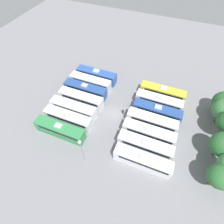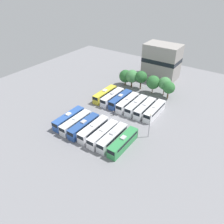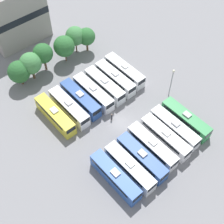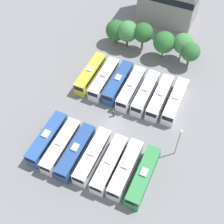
{
  "view_description": "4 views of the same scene",
  "coord_description": "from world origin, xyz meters",
  "px_view_note": "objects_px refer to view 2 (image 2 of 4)",
  "views": [
    {
      "loc": [
        24.75,
        9.12,
        34.5
      ],
      "look_at": [
        1.92,
        0.02,
        2.99
      ],
      "focal_mm": 28.0,
      "sensor_mm": 36.0,
      "label": 1
    },
    {
      "loc": [
        32.52,
        -46.87,
        39.74
      ],
      "look_at": [
        -0.3,
        0.28,
        2.41
      ],
      "focal_mm": 35.0,
      "sensor_mm": 36.0,
      "label": 2
    },
    {
      "loc": [
        -26.97,
        -28.23,
        53.33
      ],
      "look_at": [
        -0.94,
        1.65,
        2.79
      ],
      "focal_mm": 50.0,
      "sensor_mm": 36.0,
      "label": 3
    },
    {
      "loc": [
        14.77,
        -33.59,
        52.29
      ],
      "look_at": [
        -0.58,
        0.58,
        3.11
      ],
      "focal_mm": 50.0,
      "sensor_mm": 36.0,
      "label": 4
    }
  ],
  "objects_px": {
    "tree_1": "(132,76)",
    "tree_3": "(153,82)",
    "bus_7": "(105,94)",
    "bus_11": "(136,105)",
    "bus_10": "(128,102)",
    "bus_2": "(84,126)",
    "bus_1": "(76,122)",
    "bus_12": "(145,108)",
    "bus_13": "(155,111)",
    "bus_0": "(69,118)",
    "tree_0": "(125,76)",
    "tree_4": "(165,83)",
    "worker_person": "(113,113)",
    "bus_8": "(112,97)",
    "bus_9": "(120,99)",
    "bus_3": "(94,129)",
    "tree_5": "(169,88)",
    "tree_2": "(141,77)",
    "bus_6": "(123,142)",
    "light_pole": "(150,122)",
    "bus_4": "(103,134)",
    "bus_5": "(113,137)",
    "depot_building": "(162,61)"
  },
  "relations": [
    {
      "from": "bus_2",
      "to": "bus_10",
      "type": "relative_size",
      "value": 1.0
    },
    {
      "from": "light_pole",
      "to": "bus_0",
      "type": "bearing_deg",
      "value": -161.23
    },
    {
      "from": "bus_10",
      "to": "depot_building",
      "type": "bearing_deg",
      "value": 92.62
    },
    {
      "from": "bus_1",
      "to": "bus_11",
      "type": "xyz_separation_m",
      "value": [
        9.9,
        18.9,
        0.0
      ]
    },
    {
      "from": "bus_8",
      "to": "bus_9",
      "type": "xyz_separation_m",
      "value": [
        3.27,
        0.29,
        0.0
      ]
    },
    {
      "from": "bus_9",
      "to": "worker_person",
      "type": "xyz_separation_m",
      "value": [
        2.3,
        -7.74,
        -0.91
      ]
    },
    {
      "from": "bus_11",
      "to": "tree_5",
      "type": "height_order",
      "value": "tree_5"
    },
    {
      "from": "light_pole",
      "to": "tree_4",
      "type": "xyz_separation_m",
      "value": [
        -6.69,
        25.69,
        -0.52
      ]
    },
    {
      "from": "bus_13",
      "to": "tree_5",
      "type": "relative_size",
      "value": 1.75
    },
    {
      "from": "tree_3",
      "to": "depot_building",
      "type": "height_order",
      "value": "depot_building"
    },
    {
      "from": "bus_3",
      "to": "bus_6",
      "type": "bearing_deg",
      "value": 0.2
    },
    {
      "from": "bus_0",
      "to": "bus_10",
      "type": "relative_size",
      "value": 1.0
    },
    {
      "from": "tree_2",
      "to": "bus_1",
      "type": "bearing_deg",
      "value": -96.16
    },
    {
      "from": "bus_2",
      "to": "bus_9",
      "type": "relative_size",
      "value": 1.0
    },
    {
      "from": "bus_1",
      "to": "tree_4",
      "type": "xyz_separation_m",
      "value": [
        13.22,
        33.92,
        3.09
      ]
    },
    {
      "from": "bus_0",
      "to": "tree_0",
      "type": "height_order",
      "value": "tree_0"
    },
    {
      "from": "worker_person",
      "to": "bus_8",
      "type": "bearing_deg",
      "value": 126.82
    },
    {
      "from": "bus_3",
      "to": "tree_0",
      "type": "xyz_separation_m",
      "value": [
        -9.65,
        32.56,
        2.15
      ]
    },
    {
      "from": "light_pole",
      "to": "tree_5",
      "type": "relative_size",
      "value": 1.2
    },
    {
      "from": "bus_8",
      "to": "tree_4",
      "type": "distance_m",
      "value": 20.14
    },
    {
      "from": "worker_person",
      "to": "tree_2",
      "type": "distance_m",
      "value": 22.38
    },
    {
      "from": "tree_1",
      "to": "tree_3",
      "type": "bearing_deg",
      "value": -0.69
    },
    {
      "from": "tree_4",
      "to": "bus_13",
      "type": "bearing_deg",
      "value": -77.66
    },
    {
      "from": "bus_10",
      "to": "bus_11",
      "type": "bearing_deg",
      "value": 1.16
    },
    {
      "from": "bus_11",
      "to": "bus_10",
      "type": "bearing_deg",
      "value": -178.84
    },
    {
      "from": "tree_0",
      "to": "worker_person",
      "type": "bearing_deg",
      "value": -67.56
    },
    {
      "from": "depot_building",
      "to": "bus_7",
      "type": "bearing_deg",
      "value": -106.54
    },
    {
      "from": "bus_1",
      "to": "bus_12",
      "type": "distance_m",
      "value": 23.07
    },
    {
      "from": "bus_9",
      "to": "light_pole",
      "type": "height_order",
      "value": "light_pole"
    },
    {
      "from": "tree_0",
      "to": "tree_2",
      "type": "relative_size",
      "value": 0.86
    },
    {
      "from": "bus_0",
      "to": "bus_3",
      "type": "height_order",
      "value": "same"
    },
    {
      "from": "bus_6",
      "to": "tree_1",
      "type": "xyz_separation_m",
      "value": [
        -16.51,
        32.34,
        2.95
      ]
    },
    {
      "from": "bus_9",
      "to": "bus_7",
      "type": "bearing_deg",
      "value": -179.27
    },
    {
      "from": "bus_4",
      "to": "bus_5",
      "type": "xyz_separation_m",
      "value": [
        3.03,
        0.3,
        0.0
      ]
    },
    {
      "from": "bus_7",
      "to": "tree_4",
      "type": "relative_size",
      "value": 1.59
    },
    {
      "from": "bus_2",
      "to": "worker_person",
      "type": "relative_size",
      "value": 6.55
    },
    {
      "from": "tree_5",
      "to": "tree_3",
      "type": "bearing_deg",
      "value": 176.58
    },
    {
      "from": "light_pole",
      "to": "worker_person",
      "type": "bearing_deg",
      "value": 166.95
    },
    {
      "from": "bus_7",
      "to": "tree_3",
      "type": "bearing_deg",
      "value": 47.37
    },
    {
      "from": "tree_0",
      "to": "bus_6",
      "type": "bearing_deg",
      "value": -58.93
    },
    {
      "from": "bus_12",
      "to": "tree_4",
      "type": "relative_size",
      "value": 1.59
    },
    {
      "from": "bus_9",
      "to": "bus_10",
      "type": "height_order",
      "value": "same"
    },
    {
      "from": "light_pole",
      "to": "tree_0",
      "type": "bearing_deg",
      "value": 133.02
    },
    {
      "from": "bus_2",
      "to": "bus_7",
      "type": "relative_size",
      "value": 1.0
    },
    {
      "from": "bus_0",
      "to": "light_pole",
      "type": "distance_m",
      "value": 24.72
    },
    {
      "from": "bus_9",
      "to": "bus_13",
      "type": "distance_m",
      "value": 13.07
    },
    {
      "from": "bus_10",
      "to": "tree_4",
      "type": "distance_m",
      "value": 16.78
    },
    {
      "from": "bus_10",
      "to": "bus_13",
      "type": "height_order",
      "value": "same"
    },
    {
      "from": "bus_1",
      "to": "tree_0",
      "type": "height_order",
      "value": "tree_0"
    },
    {
      "from": "bus_10",
      "to": "bus_13",
      "type": "distance_m",
      "value": 9.85
    }
  ]
}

